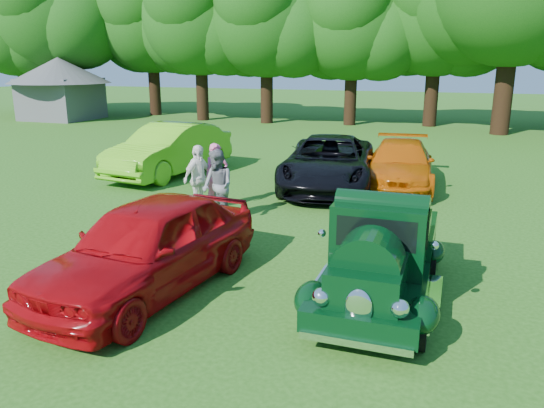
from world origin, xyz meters
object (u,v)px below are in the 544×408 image
(spectator_white, at_px, (198,178))
(gazebo, at_px, (60,81))
(back_car_black, at_px, (329,163))
(back_car_orange, at_px, (400,165))
(back_car_lime, at_px, (169,150))
(red_convertible, at_px, (148,246))
(spectator_pink, at_px, (217,176))
(hero_pickup, at_px, (381,256))
(spectator_grey, at_px, (218,186))

(spectator_white, distance_m, gazebo, 24.72)
(back_car_black, xyz_separation_m, back_car_orange, (2.02, 0.80, -0.08))
(back_car_lime, distance_m, back_car_orange, 7.51)
(red_convertible, xyz_separation_m, back_car_lime, (-4.37, 8.32, 0.06))
(back_car_lime, bearing_deg, back_car_orange, 12.59)
(spectator_pink, relative_size, gazebo, 0.26)
(red_convertible, height_order, gazebo, gazebo)
(back_car_black, relative_size, spectator_white, 3.25)
(hero_pickup, relative_size, spectator_grey, 2.47)
(back_car_black, height_order, gazebo, gazebo)
(back_car_orange, distance_m, gazebo, 25.90)
(red_convertible, distance_m, back_car_black, 8.30)
(spectator_grey, bearing_deg, spectator_white, 178.14)
(spectator_grey, bearing_deg, spectator_pink, 151.04)
(back_car_black, relative_size, gazebo, 0.87)
(back_car_orange, bearing_deg, spectator_pink, -141.91)
(back_car_lime, relative_size, spectator_pink, 3.05)
(back_car_orange, distance_m, spectator_pink, 5.78)
(red_convertible, xyz_separation_m, back_car_orange, (3.10, 9.03, -0.09))
(spectator_white, xyz_separation_m, gazebo, (-18.24, 16.62, 1.55))
(back_car_black, height_order, spectator_pink, spectator_pink)
(back_car_lime, bearing_deg, back_car_black, 6.25)
(back_car_lime, relative_size, gazebo, 0.80)
(back_car_black, bearing_deg, red_convertible, -105.58)
(red_convertible, height_order, back_car_orange, red_convertible)
(red_convertible, relative_size, spectator_pink, 2.73)
(back_car_lime, relative_size, back_car_black, 0.93)
(hero_pickup, xyz_separation_m, gazebo, (-23.33, 20.25, 1.68))
(back_car_lime, distance_m, back_car_black, 5.46)
(back_car_lime, xyz_separation_m, gazebo, (-15.30, 12.92, 1.55))
(hero_pickup, relative_size, back_car_orange, 0.89)
(red_convertible, bearing_deg, gazebo, 139.72)
(hero_pickup, height_order, spectator_grey, spectator_grey)
(hero_pickup, bearing_deg, red_convertible, -164.92)
(back_car_black, bearing_deg, back_car_orange, 13.51)
(back_car_lime, xyz_separation_m, back_car_black, (5.46, -0.09, -0.08))
(spectator_pink, xyz_separation_m, gazebo, (-18.54, 16.14, 1.56))
(back_car_orange, relative_size, spectator_grey, 2.77)
(back_car_lime, distance_m, spectator_white, 4.72)
(back_car_orange, relative_size, gazebo, 0.74)
(back_car_black, relative_size, spectator_grey, 3.22)
(gazebo, bearing_deg, red_convertible, -47.19)
(red_convertible, relative_size, back_car_lime, 0.90)
(hero_pickup, relative_size, gazebo, 0.66)
(back_car_lime, xyz_separation_m, spectator_grey, (3.77, -4.32, 0.01))
(spectator_pink, bearing_deg, gazebo, 98.67)
(spectator_white, bearing_deg, spectator_pink, -18.14)
(hero_pickup, distance_m, back_car_black, 7.69)
(back_car_lime, height_order, back_car_black, back_car_lime)
(spectator_pink, bearing_deg, back_car_black, 14.38)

